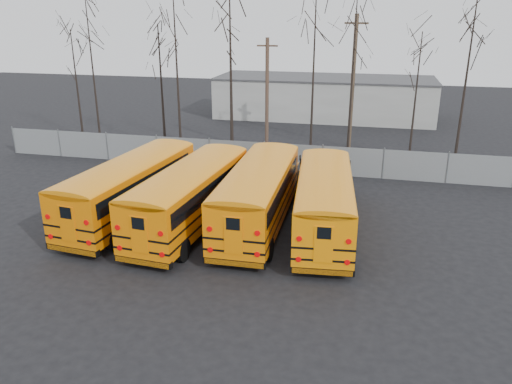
% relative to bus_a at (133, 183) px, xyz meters
% --- Properties ---
extents(ground, '(120.00, 120.00, 0.00)m').
position_rel_bus_a_xyz_m(ground, '(4.97, -2.12, -1.93)').
color(ground, black).
rests_on(ground, ground).
extents(fence, '(40.00, 0.04, 2.00)m').
position_rel_bus_a_xyz_m(fence, '(4.97, 9.88, -0.93)').
color(fence, gray).
rests_on(fence, ground).
extents(distant_building, '(22.00, 8.00, 4.00)m').
position_rel_bus_a_xyz_m(distant_building, '(6.97, 29.88, 0.07)').
color(distant_building, beige).
rests_on(distant_building, ground).
extents(bus_a, '(3.86, 11.96, 3.29)m').
position_rel_bus_a_xyz_m(bus_a, '(0.00, 0.00, 0.00)').
color(bus_a, black).
rests_on(bus_a, ground).
extents(bus_b, '(3.65, 11.87, 3.27)m').
position_rel_bus_a_xyz_m(bus_b, '(3.45, -0.34, -0.01)').
color(bus_b, black).
rests_on(bus_b, ground).
extents(bus_c, '(2.94, 11.85, 3.30)m').
position_rel_bus_a_xyz_m(bus_c, '(6.73, 0.52, 0.00)').
color(bus_c, black).
rests_on(bus_c, ground).
extents(bus_d, '(3.70, 11.56, 3.18)m').
position_rel_bus_a_xyz_m(bus_d, '(10.04, 0.45, -0.06)').
color(bus_d, black).
rests_on(bus_d, ground).
extents(utility_pole_left, '(1.55, 0.27, 8.70)m').
position_rel_bus_a_xyz_m(utility_pole_left, '(4.20, 14.16, 2.54)').
color(utility_pole_left, '#503A2D').
rests_on(utility_pole_left, ground).
extents(utility_pole_right, '(1.82, 0.52, 10.33)m').
position_rel_bus_a_xyz_m(utility_pole_right, '(10.32, 17.69, 3.38)').
color(utility_pole_right, '#4B3B2A').
rests_on(utility_pole_right, ground).
extents(tree_0, '(0.26, 0.26, 9.13)m').
position_rel_bus_a_xyz_m(tree_0, '(-12.25, 15.00, 2.63)').
color(tree_0, black).
rests_on(tree_0, ground).
extents(tree_1, '(0.26, 0.26, 11.50)m').
position_rel_bus_a_xyz_m(tree_1, '(-9.77, 13.59, 3.82)').
color(tree_1, black).
rests_on(tree_1, ground).
extents(tree_2, '(0.26, 0.26, 9.61)m').
position_rel_bus_a_xyz_m(tree_2, '(-4.11, 13.80, 2.88)').
color(tree_2, black).
rests_on(tree_2, ground).
extents(tree_3, '(0.26, 0.26, 11.87)m').
position_rel_bus_a_xyz_m(tree_3, '(-2.16, 12.32, 4.01)').
color(tree_3, black).
rests_on(tree_3, ground).
extents(tree_4, '(0.26, 0.26, 11.25)m').
position_rel_bus_a_xyz_m(tree_4, '(1.86, 12.59, 3.70)').
color(tree_4, black).
rests_on(tree_4, ground).
extents(tree_5, '(0.26, 0.26, 12.26)m').
position_rel_bus_a_xyz_m(tree_5, '(7.74, 13.21, 4.20)').
color(tree_5, black).
rests_on(tree_5, ground).
extents(tree_6, '(0.26, 0.26, 11.56)m').
position_rel_bus_a_xyz_m(tree_6, '(10.35, 15.74, 3.85)').
color(tree_6, black).
rests_on(tree_6, ground).
extents(tree_7, '(0.26, 0.26, 9.23)m').
position_rel_bus_a_xyz_m(tree_7, '(14.82, 13.41, 2.68)').
color(tree_7, black).
rests_on(tree_7, ground).
extents(tree_8, '(0.26, 0.26, 11.32)m').
position_rel_bus_a_xyz_m(tree_8, '(17.86, 13.06, 3.73)').
color(tree_8, black).
rests_on(tree_8, ground).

